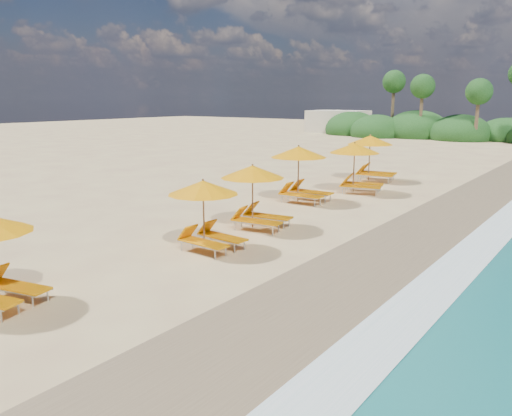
% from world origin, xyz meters
% --- Properties ---
extents(ground, '(160.00, 160.00, 0.00)m').
position_xyz_m(ground, '(0.00, 0.00, 0.00)').
color(ground, '#D0B87A').
rests_on(ground, ground).
extents(wet_sand, '(4.00, 160.00, 0.01)m').
position_xyz_m(wet_sand, '(4.00, 0.00, 0.01)').
color(wet_sand, olive).
rests_on(wet_sand, ground).
extents(surf_foam, '(4.00, 160.00, 0.01)m').
position_xyz_m(surf_foam, '(6.70, 0.00, 0.03)').
color(surf_foam, white).
rests_on(surf_foam, ground).
extents(station_3, '(2.35, 2.18, 2.12)m').
position_xyz_m(station_3, '(-0.99, -1.06, 1.19)').
color(station_3, olive).
rests_on(station_3, ground).
extents(station_4, '(2.63, 2.50, 2.23)m').
position_xyz_m(station_4, '(-1.33, 1.88, 1.25)').
color(station_4, olive).
rests_on(station_4, ground).
extents(station_5, '(2.70, 2.51, 2.46)m').
position_xyz_m(station_5, '(-2.45, 6.72, 1.38)').
color(station_5, olive).
rests_on(station_5, ground).
extents(station_6, '(3.00, 2.90, 2.40)m').
position_xyz_m(station_6, '(-1.46, 10.16, 1.35)').
color(station_6, olive).
rests_on(station_6, ground).
extents(station_7, '(2.99, 2.85, 2.49)m').
position_xyz_m(station_7, '(-2.38, 13.99, 1.40)').
color(station_7, olive).
rests_on(station_7, ground).
extents(treeline, '(25.80, 8.80, 9.74)m').
position_xyz_m(treeline, '(-9.94, 45.51, 1.00)').
color(treeline, '#163D14').
rests_on(treeline, ground).
extents(beach_building, '(7.00, 5.00, 2.80)m').
position_xyz_m(beach_building, '(-22.00, 48.00, 1.40)').
color(beach_building, beige).
rests_on(beach_building, ground).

